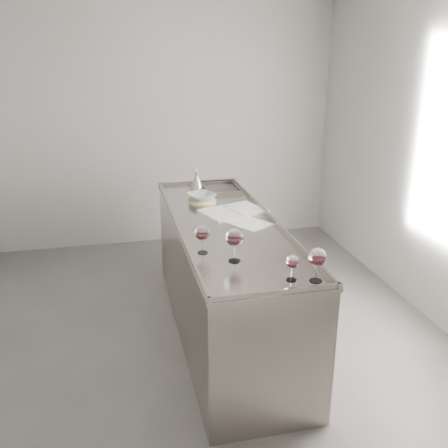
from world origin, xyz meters
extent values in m
cube|color=#4F4C4A|center=(0.00, 0.00, -0.01)|extent=(4.50, 5.00, 0.02)
cube|color=#A29F9D|center=(0.00, 2.51, 1.40)|extent=(4.50, 0.02, 2.80)
cube|color=gray|center=(0.50, 0.30, 0.46)|extent=(0.75, 2.40, 0.92)
cube|color=gray|center=(0.50, 0.30, 0.93)|extent=(0.77, 2.42, 0.02)
cube|color=gray|center=(0.50, -0.89, 0.96)|extent=(0.77, 0.02, 0.03)
cube|color=gray|center=(0.50, 1.49, 0.96)|extent=(0.77, 0.02, 0.03)
cube|color=gray|center=(0.14, 0.30, 0.96)|extent=(0.02, 2.42, 0.03)
cube|color=gray|center=(0.86, 0.30, 0.96)|extent=(0.02, 2.42, 0.03)
cube|color=#595654|center=(0.68, 1.22, 0.94)|extent=(0.30, 0.38, 0.01)
cylinder|color=white|center=(0.23, -0.23, 0.94)|extent=(0.07, 0.07, 0.00)
cylinder|color=white|center=(0.23, -0.23, 0.99)|extent=(0.01, 0.01, 0.09)
ellipsoid|color=white|center=(0.22, -0.23, 1.08)|extent=(0.10, 0.10, 0.10)
cylinder|color=#36070A|center=(0.22, -0.23, 1.06)|extent=(0.07, 0.07, 0.02)
cylinder|color=white|center=(0.39, -0.40, 0.94)|extent=(0.08, 0.08, 0.00)
cylinder|color=white|center=(0.39, -0.40, 1.00)|extent=(0.01, 0.01, 0.10)
ellipsoid|color=white|center=(0.39, -0.40, 1.10)|extent=(0.11, 0.11, 0.12)
cylinder|color=#35070F|center=(0.39, -0.40, 1.07)|extent=(0.08, 0.08, 0.02)
cylinder|color=white|center=(0.78, -0.78, 0.94)|extent=(0.07, 0.07, 0.00)
cylinder|color=white|center=(0.78, -0.78, 0.99)|extent=(0.01, 0.01, 0.10)
ellipsoid|color=white|center=(0.78, -0.78, 1.09)|extent=(0.10, 0.10, 0.11)
cylinder|color=#39070B|center=(0.78, -0.78, 1.07)|extent=(0.07, 0.07, 0.02)
cylinder|color=white|center=(0.65, -0.74, 0.94)|extent=(0.06, 0.06, 0.00)
cylinder|color=white|center=(0.65, -0.74, 0.98)|extent=(0.01, 0.01, 0.08)
ellipsoid|color=white|center=(0.65, -0.74, 1.05)|extent=(0.08, 0.08, 0.08)
cylinder|color=#3C0811|center=(0.65, -0.74, 1.04)|extent=(0.05, 0.05, 0.02)
cube|color=white|center=(0.51, 0.52, 0.95)|extent=(0.33, 0.40, 0.01)
cube|color=white|center=(0.74, 0.60, 0.95)|extent=(0.33, 0.40, 0.01)
cylinder|color=white|center=(0.62, 0.56, 0.95)|extent=(0.12, 0.32, 0.01)
cube|color=silver|center=(0.67, 0.27, 0.94)|extent=(0.38, 0.41, 0.00)
cylinder|color=#CDC784|center=(0.43, 0.88, 0.95)|extent=(0.28, 0.28, 0.02)
imported|color=#93A6AB|center=(0.43, 0.88, 0.99)|extent=(0.28, 0.28, 0.06)
cone|color=#A79F95|center=(0.46, 1.32, 1.00)|extent=(0.14, 0.14, 0.12)
cylinder|color=#A79F95|center=(0.46, 1.32, 1.07)|extent=(0.03, 0.03, 0.03)
cylinder|color=#B27B31|center=(0.46, 1.32, 1.10)|extent=(0.03, 0.03, 0.01)
cone|color=#A79F95|center=(0.46, 1.32, 1.12)|extent=(0.02, 0.02, 0.04)
camera|label=1|loc=(-0.31, -3.16, 2.19)|focal=40.00mm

